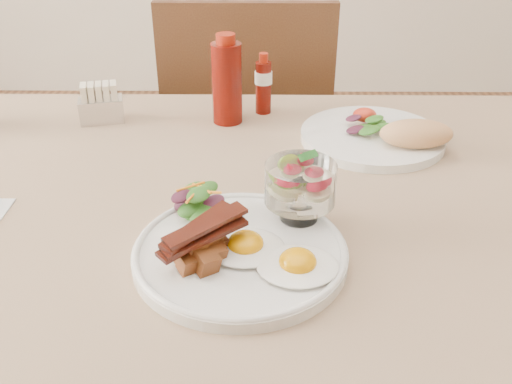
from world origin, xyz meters
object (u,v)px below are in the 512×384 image
at_px(table, 238,242).
at_px(chair_far, 248,144).
at_px(main_plate, 240,253).
at_px(second_plate, 382,135).
at_px(ketchup_bottle, 227,82).
at_px(fruit_cup, 300,184).
at_px(sugar_caddy, 101,105).
at_px(hot_sauce_bottle, 263,84).

bearing_deg(table, chair_far, 90.00).
bearing_deg(chair_far, main_plate, -89.33).
xyz_separation_m(second_plate, ketchup_bottle, (-0.29, 0.10, 0.06)).
bearing_deg(ketchup_bottle, fruit_cup, -72.41).
bearing_deg(table, ketchup_bottle, 95.98).
relative_size(main_plate, ketchup_bottle, 1.61).
height_order(fruit_cup, sugar_caddy, fruit_cup).
relative_size(main_plate, sugar_caddy, 2.99).
relative_size(main_plate, fruit_cup, 2.82).
height_order(main_plate, hot_sauce_bottle, hot_sauce_bottle).
xyz_separation_m(main_plate, fruit_cup, (0.08, 0.07, 0.06)).
bearing_deg(main_plate, sugar_caddy, 122.72).
distance_m(second_plate, sugar_caddy, 0.55).
bearing_deg(table, second_plate, 36.47).
relative_size(table, second_plate, 4.98).
xyz_separation_m(fruit_cup, second_plate, (0.17, 0.28, -0.05)).
distance_m(ketchup_bottle, hot_sauce_bottle, 0.09).
bearing_deg(second_plate, ketchup_bottle, 160.63).
xyz_separation_m(table, hot_sauce_bottle, (0.04, 0.34, 0.15)).
distance_m(fruit_cup, hot_sauce_bottle, 0.43).
bearing_deg(ketchup_bottle, sugar_caddy, -179.25).
bearing_deg(hot_sauce_bottle, main_plate, -93.49).
height_order(chair_far, hot_sauce_bottle, chair_far).
xyz_separation_m(second_plate, hot_sauce_bottle, (-0.22, 0.15, 0.04)).
xyz_separation_m(chair_far, ketchup_bottle, (-0.03, -0.37, 0.31)).
relative_size(second_plate, sugar_caddy, 2.85).
relative_size(hot_sauce_bottle, sugar_caddy, 1.32).
bearing_deg(ketchup_bottle, main_plate, -84.94).
xyz_separation_m(chair_far, main_plate, (0.01, -0.83, 0.24)).
bearing_deg(main_plate, chair_far, 90.67).
bearing_deg(chair_far, second_plate, -61.43).
distance_m(second_plate, ketchup_bottle, 0.31).
xyz_separation_m(chair_far, sugar_caddy, (-0.28, -0.38, 0.26)).
xyz_separation_m(main_plate, sugar_caddy, (-0.29, 0.45, 0.03)).
distance_m(fruit_cup, second_plate, 0.33).
relative_size(chair_far, fruit_cup, 9.37).
distance_m(table, hot_sauce_bottle, 0.37).
bearing_deg(chair_far, table, -90.00).
relative_size(fruit_cup, second_plate, 0.37).
height_order(chair_far, second_plate, chair_far).
bearing_deg(hot_sauce_bottle, table, -96.77).
bearing_deg(table, fruit_cup, -44.22).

